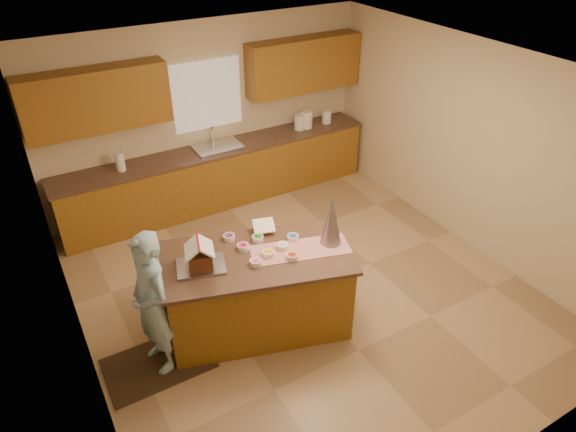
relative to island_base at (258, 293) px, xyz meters
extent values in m
plane|color=tan|center=(0.74, 0.25, -0.46)|extent=(5.50, 5.50, 0.00)
plane|color=silver|center=(0.74, 0.25, 2.24)|extent=(5.50, 5.50, 0.00)
plane|color=beige|center=(0.74, 3.00, 0.89)|extent=(5.50, 5.50, 0.00)
plane|color=beige|center=(0.74, -2.50, 0.89)|extent=(5.50, 5.50, 0.00)
plane|color=beige|center=(-1.76, 0.25, 0.89)|extent=(5.50, 5.50, 0.00)
plane|color=beige|center=(3.24, 0.25, 0.89)|extent=(5.50, 5.50, 0.00)
plane|color=gray|center=(-1.74, -0.55, 0.79)|extent=(0.00, 2.50, 2.50)
cube|color=white|center=(0.74, 2.97, 1.19)|extent=(1.05, 0.03, 1.00)
cube|color=#97661F|center=(0.74, 2.70, -0.02)|extent=(4.80, 0.60, 0.88)
cube|color=brown|center=(0.74, 2.70, 0.44)|extent=(4.85, 0.63, 0.04)
cube|color=#9F6D22|center=(-0.81, 2.82, 1.44)|extent=(1.85, 0.35, 0.80)
cube|color=#9F6D22|center=(2.29, 2.82, 1.44)|extent=(1.85, 0.35, 0.80)
cube|color=silver|center=(0.74, 2.70, 0.43)|extent=(0.70, 0.45, 0.12)
cylinder|color=silver|center=(0.74, 2.88, 0.60)|extent=(0.03, 0.03, 0.28)
cube|color=#97661F|center=(0.00, 0.00, 0.00)|extent=(2.07, 1.44, 0.92)
cube|color=brown|center=(0.00, 0.00, 0.48)|extent=(2.18, 1.55, 0.04)
cube|color=#9F0B0B|center=(0.45, -0.14, 0.50)|extent=(1.11, 0.66, 0.01)
cube|color=silver|center=(-0.57, 0.12, 0.51)|extent=(0.56, 0.48, 0.03)
cube|color=white|center=(0.26, 0.34, 0.60)|extent=(0.27, 0.24, 0.10)
cone|color=#A5A4B0|center=(0.80, -0.19, 0.79)|extent=(0.29, 0.29, 0.58)
cube|color=black|center=(-1.17, 0.01, -0.45)|extent=(1.08, 0.70, 0.01)
imported|color=#98C6D8|center=(-1.12, 0.01, 0.34)|extent=(0.47, 0.63, 1.58)
cylinder|color=white|center=(2.15, 2.70, 0.58)|extent=(0.17, 0.17, 0.24)
cylinder|color=white|center=(2.28, 2.70, 0.60)|extent=(0.19, 0.19, 0.28)
cylinder|color=white|center=(2.67, 2.70, 0.57)|extent=(0.15, 0.15, 0.22)
cylinder|color=white|center=(-0.69, 2.70, 0.59)|extent=(0.12, 0.12, 0.26)
cube|color=brown|center=(-0.57, 0.12, 0.61)|extent=(0.29, 0.31, 0.17)
cube|color=white|center=(-0.63, 0.14, 0.75)|extent=(0.23, 0.32, 0.13)
cube|color=white|center=(-0.50, 0.10, 0.75)|extent=(0.23, 0.32, 0.13)
cylinder|color=red|center=(-0.57, 0.12, 0.81)|extent=(0.10, 0.29, 0.02)
cylinder|color=green|center=(0.14, 0.24, 0.53)|extent=(0.13, 0.13, 0.06)
cylinder|color=#FE78D1|center=(-0.07, -0.13, 0.53)|extent=(0.13, 0.13, 0.06)
cylinder|color=white|center=(0.30, -0.02, 0.53)|extent=(0.13, 0.13, 0.06)
cylinder|color=#D72563|center=(-0.07, 0.18, 0.53)|extent=(0.13, 0.13, 0.06)
cylinder|color=yellow|center=(0.10, -0.06, 0.53)|extent=(0.13, 0.13, 0.06)
cylinder|color=#852E8B|center=(-0.12, 0.41, 0.53)|extent=(0.13, 0.13, 0.06)
cylinder|color=#3470C3|center=(0.47, 0.06, 0.53)|extent=(0.13, 0.13, 0.06)
cylinder|color=red|center=(0.30, -0.23, 0.53)|extent=(0.13, 0.13, 0.06)
camera|label=1|loc=(-1.83, -3.82, 3.71)|focal=31.88mm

